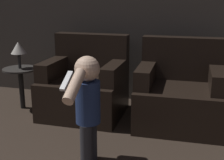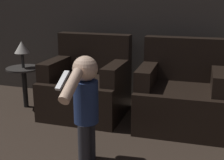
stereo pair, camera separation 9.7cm
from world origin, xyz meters
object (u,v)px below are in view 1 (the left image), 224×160
at_px(armchair_right, 180,95).
at_px(person_toddler, 87,102).
at_px(armchair_left, 85,87).
at_px(lamp, 18,48).

bearing_deg(armchair_right, person_toddler, -123.97).
bearing_deg(armchair_right, armchair_left, 177.75).
bearing_deg(lamp, person_toddler, -38.89).
relative_size(armchair_right, person_toddler, 1.02).
bearing_deg(armchair_left, armchair_right, -0.60).
height_order(armchair_right, lamp, armchair_right).
xyz_separation_m(armchair_left, person_toddler, (0.43, -1.05, 0.21)).
distance_m(armchair_right, lamp, 1.93).
distance_m(person_toddler, lamp, 1.60).
distance_m(armchair_left, lamp, 0.91).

